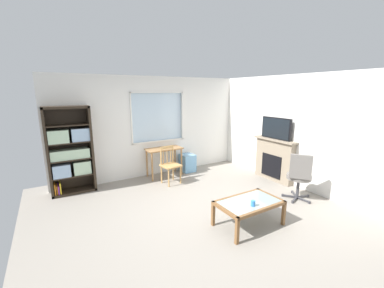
{
  "coord_description": "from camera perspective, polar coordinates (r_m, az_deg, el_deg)",
  "views": [
    {
      "loc": [
        -2.35,
        -3.43,
        2.2
      ],
      "look_at": [
        0.22,
        0.84,
        1.11
      ],
      "focal_mm": 22.56,
      "sensor_mm": 36.0,
      "label": 1
    }
  ],
  "objects": [
    {
      "name": "ground",
      "position": [
        4.71,
        3.12,
        -15.63
      ],
      "size": [
        6.01,
        5.99,
        0.02
      ],
      "primitive_type": "cube",
      "color": "gray"
    },
    {
      "name": "wall_back_with_window",
      "position": [
        6.43,
        -9.46,
        3.78
      ],
      "size": [
        5.01,
        0.15,
        2.58
      ],
      "color": "white",
      "rests_on": "ground"
    },
    {
      "name": "wall_right",
      "position": [
        6.06,
        23.79,
        2.67
      ],
      "size": [
        0.12,
        5.19,
        2.58
      ],
      "primitive_type": "cube",
      "color": "white",
      "rests_on": "ground"
    },
    {
      "name": "bookshelf",
      "position": [
        5.83,
        -26.92,
        -1.66
      ],
      "size": [
        0.9,
        0.38,
        1.9
      ],
      "color": "#2D2319",
      "rests_on": "ground"
    },
    {
      "name": "desk_under_window",
      "position": [
        6.31,
        -6.61,
        -2.14
      ],
      "size": [
        0.93,
        0.46,
        0.76
      ],
      "color": "#A37547",
      "rests_on": "ground"
    },
    {
      "name": "wooden_chair",
      "position": [
        5.87,
        -5.23,
        -4.88
      ],
      "size": [
        0.47,
        0.45,
        0.9
      ],
      "color": "tan",
      "rests_on": "ground"
    },
    {
      "name": "plastic_drawer_unit",
      "position": [
        6.78,
        -1.08,
        -4.45
      ],
      "size": [
        0.35,
        0.4,
        0.48
      ],
      "primitive_type": "cube",
      "color": "#72ADDB",
      "rests_on": "ground"
    },
    {
      "name": "fireplace",
      "position": [
        6.39,
        18.84,
        -3.45
      ],
      "size": [
        0.26,
        1.16,
        1.06
      ],
      "color": "gray",
      "rests_on": "ground"
    },
    {
      "name": "tv",
      "position": [
        6.21,
        19.24,
        3.53
      ],
      "size": [
        0.06,
        0.84,
        0.52
      ],
      "color": "black",
      "rests_on": "fireplace"
    },
    {
      "name": "office_chair",
      "position": [
        5.36,
        24.06,
        -6.62
      ],
      "size": [
        0.62,
        0.57,
        1.0
      ],
      "color": "slate",
      "rests_on": "ground"
    },
    {
      "name": "coffee_table",
      "position": [
        4.21,
        13.32,
        -13.75
      ],
      "size": [
        1.07,
        0.64,
        0.43
      ],
      "color": "#8C9E99",
      "rests_on": "ground"
    },
    {
      "name": "sippy_cup",
      "position": [
        4.03,
        14.23,
        -13.4
      ],
      "size": [
        0.07,
        0.07,
        0.09
      ],
      "primitive_type": "cylinder",
      "color": "#337FD6",
      "rests_on": "coffee_table"
    }
  ]
}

